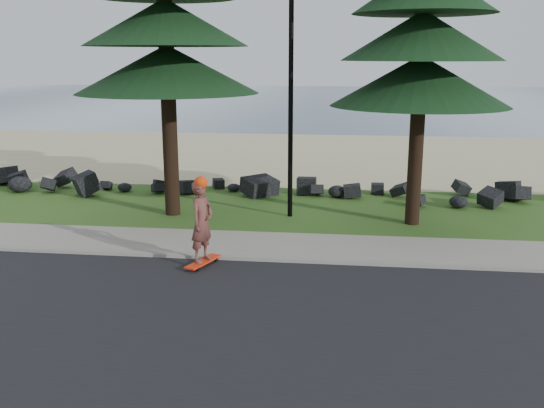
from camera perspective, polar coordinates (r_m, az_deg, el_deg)
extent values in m
plane|color=#305B1C|center=(14.88, 0.56, -4.30)|extent=(160.00, 160.00, 0.00)
cube|color=black|center=(10.73, -2.16, -11.70)|extent=(160.00, 7.00, 0.02)
cube|color=gray|center=(14.02, 0.15, -5.24)|extent=(160.00, 0.20, 0.10)
cube|color=gray|center=(15.06, 0.64, -3.92)|extent=(160.00, 2.00, 0.08)
cube|color=tan|center=(28.97, 3.75, 4.63)|extent=(160.00, 15.00, 0.01)
cube|color=#314A5E|center=(65.23, 5.60, 9.73)|extent=(160.00, 58.00, 0.01)
cylinder|color=black|center=(17.02, 14.15, 18.06)|extent=(0.40, 0.40, 12.00)
cylinder|color=black|center=(17.33, 1.79, 11.75)|extent=(0.14, 0.14, 8.00)
cube|color=red|center=(13.79, -6.50, -5.41)|extent=(0.65, 1.12, 0.04)
imported|color=brown|center=(13.51, -6.61, -1.66)|extent=(0.65, 0.78, 1.84)
sphere|color=red|center=(13.31, -6.72, 1.99)|extent=(0.29, 0.29, 0.29)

